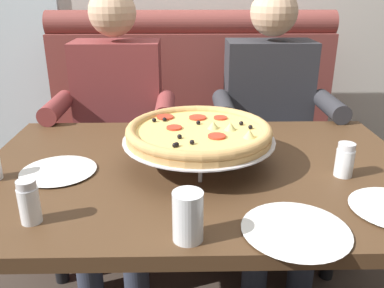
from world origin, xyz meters
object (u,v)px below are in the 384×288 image
at_px(booth_bench, 192,153).
at_px(plate_near_right, 296,228).
at_px(shaker_pepper_flakes, 344,162).
at_px(dining_table, 199,191).
at_px(plate_near_left, 58,169).
at_px(pizza, 198,133).
at_px(shaker_parmesan, 29,205).
at_px(diner_right, 271,113).
at_px(patio_chair, 32,80).
at_px(diner_left, 116,113).
at_px(drinking_glass, 188,219).

relative_size(booth_bench, plate_near_right, 6.32).
bearing_deg(shaker_pepper_flakes, dining_table, 171.20).
bearing_deg(plate_near_left, pizza, 6.87).
relative_size(shaker_parmesan, plate_near_left, 0.48).
bearing_deg(plate_near_right, diner_right, 81.59).
xyz_separation_m(pizza, plate_near_left, (-0.42, -0.05, -0.09)).
bearing_deg(shaker_pepper_flakes, patio_chair, 127.44).
distance_m(dining_table, plate_near_right, 0.42).
xyz_separation_m(shaker_pepper_flakes, patio_chair, (-1.72, 2.25, -0.25)).
relative_size(dining_table, shaker_parmesan, 12.40).
bearing_deg(patio_chair, diner_right, -43.02).
relative_size(diner_left, diner_right, 1.00).
height_order(pizza, patio_chair, pizza).
height_order(pizza, shaker_pepper_flakes, pizza).
bearing_deg(shaker_parmesan, plate_near_right, -5.11).
height_order(booth_bench, shaker_parmesan, booth_bench).
bearing_deg(dining_table, plate_near_left, -176.56).
bearing_deg(booth_bench, patio_chair, 135.48).
bearing_deg(drinking_glass, patio_chair, 116.25).
height_order(diner_right, pizza, diner_right).
bearing_deg(diner_right, booth_bench, 143.13).
height_order(diner_left, drinking_glass, diner_left).
height_order(plate_near_left, patio_chair, patio_chair).
height_order(pizza, drinking_glass, pizza).
distance_m(diner_left, shaker_parmesan, 0.94).
relative_size(shaker_parmesan, patio_chair, 0.13).
height_order(diner_left, plate_near_right, diner_left).
xyz_separation_m(plate_near_left, drinking_glass, (0.39, -0.35, 0.04)).
bearing_deg(booth_bench, drinking_glass, -91.70).
height_order(drinking_glass, patio_chair, patio_chair).
xyz_separation_m(diner_right, shaker_parmesan, (-0.76, -0.94, 0.07)).
bearing_deg(shaker_pepper_flakes, shaker_parmesan, -164.45).
bearing_deg(plate_near_left, booth_bench, 65.54).
height_order(shaker_pepper_flakes, plate_near_left, shaker_pepper_flakes).
distance_m(shaker_parmesan, plate_near_right, 0.62).
distance_m(pizza, plate_near_left, 0.44).
relative_size(shaker_parmesan, plate_near_right, 0.44).
distance_m(booth_bench, shaker_pepper_flakes, 1.12).
xyz_separation_m(pizza, plate_near_right, (0.21, -0.38, -0.09)).
distance_m(booth_bench, diner_right, 0.54).
height_order(diner_right, drinking_glass, diner_right).
bearing_deg(plate_near_left, shaker_pepper_flakes, -2.71).
bearing_deg(dining_table, pizza, 93.23).
bearing_deg(booth_bench, shaker_parmesan, -108.77).
relative_size(plate_near_left, patio_chair, 0.26).
xyz_separation_m(dining_table, shaker_pepper_flakes, (0.42, -0.07, 0.13)).
bearing_deg(booth_bench, plate_near_left, -114.46).
bearing_deg(plate_near_left, plate_near_right, -27.33).
xyz_separation_m(dining_table, shaker_parmesan, (-0.41, -0.30, 0.13)).
xyz_separation_m(diner_left, diner_right, (0.71, 0.00, 0.00)).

